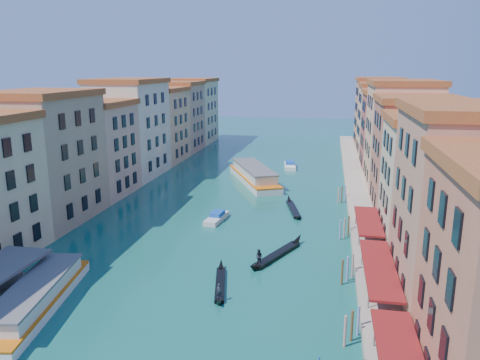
% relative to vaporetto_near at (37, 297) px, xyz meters
% --- Properties ---
extents(left_bank_palazzos, '(12.80, 128.40, 21.00)m').
position_rel_vaporetto_near_xyz_m(left_bank_palazzos, '(-14.76, 50.67, 8.48)').
color(left_bank_palazzos, '#C9B38D').
rests_on(left_bank_palazzos, ground).
extents(right_bank_palazzos, '(12.80, 128.40, 21.00)m').
position_rel_vaporetto_near_xyz_m(right_bank_palazzos, '(41.24, 50.99, 8.52)').
color(right_bank_palazzos, '#AB5B40').
rests_on(right_bank_palazzos, ground).
extents(quay, '(4.00, 140.00, 1.00)m').
position_rel_vaporetto_near_xyz_m(quay, '(33.24, 50.99, -0.72)').
color(quay, '#9E9280').
rests_on(quay, ground).
extents(restaurant_awnings, '(3.20, 44.55, 3.12)m').
position_rel_vaporetto_near_xyz_m(restaurant_awnings, '(33.42, 8.99, 1.76)').
color(restaurant_awnings, maroon).
rests_on(restaurant_awnings, ground).
extents(mooring_poles_right, '(1.44, 54.24, 3.20)m').
position_rel_vaporetto_near_xyz_m(mooring_poles_right, '(30.34, 14.79, 0.08)').
color(mooring_poles_right, brown).
rests_on(mooring_poles_right, ground).
extents(vaporetto_near, '(7.12, 18.71, 2.72)m').
position_rel_vaporetto_near_xyz_m(vaporetto_near, '(0.00, 0.00, 0.00)').
color(vaporetto_near, white).
rests_on(vaporetto_near, ground).
extents(vaporetto_far, '(14.25, 22.98, 3.40)m').
position_rel_vaporetto_near_xyz_m(vaporetto_far, '(12.68, 55.93, 0.31)').
color(vaporetto_far, silver).
rests_on(vaporetto_far, ground).
extents(gondola_fore, '(2.94, 10.51, 2.11)m').
position_rel_vaporetto_near_xyz_m(gondola_fore, '(16.69, 8.09, -0.87)').
color(gondola_fore, black).
rests_on(gondola_fore, ground).
extents(gondola_right, '(6.28, 12.06, 2.56)m').
position_rel_vaporetto_near_xyz_m(gondola_right, '(21.75, 17.18, -0.73)').
color(gondola_right, black).
rests_on(gondola_right, ground).
extents(gondola_far, '(3.62, 11.94, 1.71)m').
position_rel_vaporetto_near_xyz_m(gondola_far, '(22.26, 37.60, -0.87)').
color(gondola_far, black).
rests_on(gondola_far, ground).
extents(motorboat_mid, '(2.77, 6.60, 1.33)m').
position_rel_vaporetto_near_xyz_m(motorboat_mid, '(10.99, 29.95, -0.71)').
color(motorboat_mid, silver).
rests_on(motorboat_mid, ground).
extents(motorboat_far, '(3.38, 7.87, 1.58)m').
position_rel_vaporetto_near_xyz_m(motorboat_far, '(18.79, 71.63, -0.61)').
color(motorboat_far, white).
rests_on(motorboat_far, ground).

